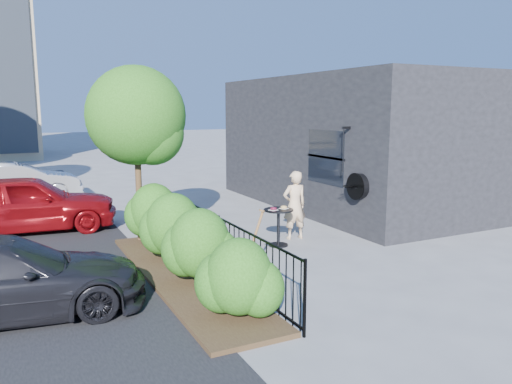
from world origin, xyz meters
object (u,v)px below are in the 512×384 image
car_darkgrey (1,278)px  shovel (250,252)px  car_red (27,203)px  cafe_table (278,221)px  car_silver (19,182)px  patio_tree (140,122)px  woman (295,205)px

car_darkgrey → shovel: bearing=-89.9°
car_red → car_darkgrey: (-0.56, -5.51, -0.13)m
cafe_table → car_red: bearing=141.8°
shovel → car_darkgrey: shovel is taller
car_red → car_darkgrey: bearing=179.7°
car_silver → patio_tree: bearing=-163.3°
shovel → car_darkgrey: 3.90m
car_red → car_darkgrey: car_red is taller
patio_tree → shovel: patio_tree is taller
car_red → car_silver: (-0.07, 4.71, -0.08)m
patio_tree → woman: size_ratio=2.43×
patio_tree → car_darkgrey: (-2.90, -3.21, -2.16)m
woman → cafe_table: bearing=35.0°
woman → car_darkgrey: woman is taller
woman → shovel: 3.30m
cafe_table → car_silver: size_ratio=0.23×
cafe_table → woman: (0.64, 0.38, 0.23)m
cafe_table → car_silver: 10.00m
shovel → woman: bearing=45.7°
patio_tree → cafe_table: bearing=-31.6°
cafe_table → car_red: (-4.98, 3.92, 0.15)m
shovel → car_silver: size_ratio=0.35×
cafe_table → car_darkgrey: car_darkgrey is taller
patio_tree → car_red: patio_tree is taller
shovel → car_red: 6.77m
patio_tree → woman: bearing=-20.7°
shovel → cafe_table: bearing=50.0°
patio_tree → car_silver: size_ratio=1.01×
woman → shovel: woman is taller
car_red → patio_tree: bearing=-129.1°
car_red → car_silver: size_ratio=1.09×
patio_tree → woman: (3.28, -1.24, -1.95)m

